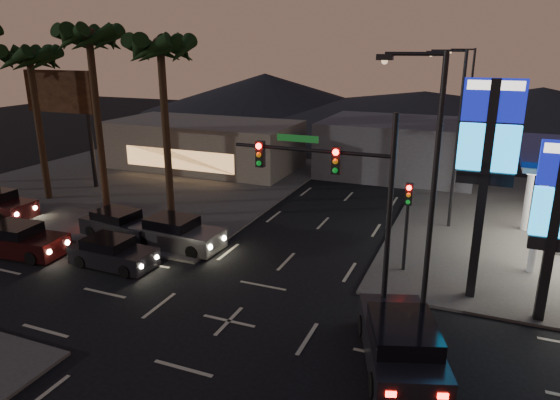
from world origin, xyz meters
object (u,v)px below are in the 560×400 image
at_px(pylon_sign_tall, 488,148).
at_px(car_lane_b_front, 176,234).
at_px(car_lane_a_front, 112,253).
at_px(suv_station, 401,344).
at_px(traffic_signal_mast, 342,187).
at_px(car_lane_b_mid, 120,225).
at_px(car_lane_a_mid, 19,241).
at_px(pylon_sign_short, 557,206).

relative_size(pylon_sign_tall, car_lane_b_front, 1.79).
distance_m(car_lane_a_front, suv_station, 14.34).
bearing_deg(traffic_signal_mast, suv_station, -39.84).
relative_size(pylon_sign_tall, car_lane_b_mid, 1.89).
height_order(pylon_sign_tall, car_lane_b_front, pylon_sign_tall).
bearing_deg(car_lane_a_mid, car_lane_a_front, 6.93).
bearing_deg(traffic_signal_mast, car_lane_a_front, 177.77).
distance_m(car_lane_a_mid, car_lane_b_front, 7.86).
bearing_deg(pylon_sign_short, pylon_sign_tall, 158.20).
bearing_deg(car_lane_a_front, suv_station, -11.06).
height_order(pylon_sign_short, suv_station, pylon_sign_short).
distance_m(traffic_signal_mast, car_lane_a_front, 12.20).
height_order(traffic_signal_mast, car_lane_a_mid, traffic_signal_mast).
relative_size(traffic_signal_mast, car_lane_b_front, 1.59).
height_order(car_lane_a_front, car_lane_b_front, car_lane_b_front).
bearing_deg(pylon_sign_short, car_lane_a_front, -173.62).
xyz_separation_m(car_lane_b_front, car_lane_b_mid, (-3.72, 0.09, -0.05)).
relative_size(pylon_sign_short, suv_station, 1.23).
distance_m(car_lane_a_front, car_lane_b_front, 3.50).
distance_m(pylon_sign_short, car_lane_b_front, 17.48).
relative_size(pylon_sign_short, car_lane_a_mid, 1.42).
height_order(car_lane_a_mid, suv_station, suv_station).
height_order(traffic_signal_mast, car_lane_a_front, traffic_signal_mast).
xyz_separation_m(traffic_signal_mast, car_lane_b_front, (-9.76, 3.58, -4.48)).
xyz_separation_m(pylon_sign_tall, car_lane_b_front, (-14.50, 0.07, -5.65)).
bearing_deg(car_lane_b_front, pylon_sign_tall, -0.26).
height_order(pylon_sign_short, traffic_signal_mast, traffic_signal_mast).
xyz_separation_m(car_lane_a_front, suv_station, (14.07, -2.75, 0.17)).
bearing_deg(car_lane_b_front, car_lane_a_front, -116.17).
bearing_deg(traffic_signal_mast, car_lane_a_mid, -179.28).
bearing_deg(traffic_signal_mast, car_lane_b_mid, 164.79).
distance_m(pylon_sign_short, suv_station, 7.62).
bearing_deg(car_lane_b_front, car_lane_b_mid, 178.67).
height_order(car_lane_a_mid, car_lane_b_front, car_lane_b_front).
bearing_deg(pylon_sign_tall, pylon_sign_short, -21.80).
height_order(pylon_sign_tall, car_lane_a_front, pylon_sign_tall).
height_order(car_lane_b_front, suv_station, suv_station).
bearing_deg(car_lane_b_mid, car_lane_b_front, -1.33).
bearing_deg(pylon_sign_tall, suv_station, -108.70).
relative_size(car_lane_b_mid, suv_station, 0.84).
bearing_deg(car_lane_a_front, car_lane_a_mid, -173.07).
bearing_deg(car_lane_a_mid, traffic_signal_mast, 0.72).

